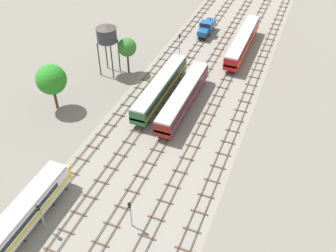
{
  "coord_description": "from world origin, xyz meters",
  "views": [
    {
      "loc": [
        17.61,
        0.53,
        40.67
      ],
      "look_at": [
        0.0,
        45.17,
        1.5
      ],
      "focal_mm": 40.66,
      "sensor_mm": 36.0,
      "label": 1
    }
  ],
  "objects_px": {
    "water_tower": "(107,34)",
    "signal_post_near": "(41,214)",
    "passenger_coach_centre_midfar": "(243,41)",
    "diesel_railcar_left_mid": "(160,87)",
    "shunter_loco_left_far": "(207,27)",
    "diesel_railcar_centre_left_near": "(183,97)",
    "signal_post_nearest": "(180,42)",
    "diesel_railcar_far_left_nearest": "(12,227)",
    "signal_post_mid": "(130,211)"
  },
  "relations": [
    {
      "from": "water_tower",
      "to": "signal_post_near",
      "type": "bearing_deg",
      "value": -74.07
    },
    {
      "from": "passenger_coach_centre_midfar",
      "to": "signal_post_near",
      "type": "relative_size",
      "value": 4.35
    },
    {
      "from": "diesel_railcar_left_mid",
      "to": "shunter_loco_left_far",
      "type": "height_order",
      "value": "diesel_railcar_left_mid"
    },
    {
      "from": "diesel_railcar_centre_left_near",
      "to": "water_tower",
      "type": "xyz_separation_m",
      "value": [
        -17.88,
        6.13,
        5.88
      ]
    },
    {
      "from": "shunter_loco_left_far",
      "to": "diesel_railcar_centre_left_near",
      "type": "bearing_deg",
      "value": -80.72
    },
    {
      "from": "diesel_railcar_centre_left_near",
      "to": "shunter_loco_left_far",
      "type": "bearing_deg",
      "value": 99.28
    },
    {
      "from": "diesel_railcar_centre_left_near",
      "to": "signal_post_near",
      "type": "xyz_separation_m",
      "value": [
        -7.37,
        -30.7,
        0.63
      ]
    },
    {
      "from": "diesel_railcar_left_mid",
      "to": "water_tower",
      "type": "distance_m",
      "value": 15.01
    },
    {
      "from": "diesel_railcar_left_mid",
      "to": "water_tower",
      "type": "bearing_deg",
      "value": 159.88
    },
    {
      "from": "signal_post_near",
      "to": "shunter_loco_left_far",
      "type": "bearing_deg",
      "value": 87.68
    },
    {
      "from": "signal_post_nearest",
      "to": "diesel_railcar_far_left_nearest",
      "type": "bearing_deg",
      "value": -92.74
    },
    {
      "from": "diesel_railcar_centre_left_near",
      "to": "passenger_coach_centre_midfar",
      "type": "bearing_deg",
      "value": 78.78
    },
    {
      "from": "signal_post_nearest",
      "to": "signal_post_near",
      "type": "xyz_separation_m",
      "value": [
        -0.0,
        -48.94,
        0.0
      ]
    },
    {
      "from": "diesel_railcar_far_left_nearest",
      "to": "water_tower",
      "type": "relative_size",
      "value": 2.0
    },
    {
      "from": "signal_post_near",
      "to": "diesel_railcar_left_mid",
      "type": "bearing_deg",
      "value": 85.62
    },
    {
      "from": "diesel_railcar_centre_left_near",
      "to": "signal_post_mid",
      "type": "bearing_deg",
      "value": -84.63
    },
    {
      "from": "shunter_loco_left_far",
      "to": "signal_post_mid",
      "type": "bearing_deg",
      "value": -82.53
    },
    {
      "from": "shunter_loco_left_far",
      "to": "signal_post_mid",
      "type": "height_order",
      "value": "signal_post_mid"
    },
    {
      "from": "water_tower",
      "to": "signal_post_mid",
      "type": "relative_size",
      "value": 2.14
    },
    {
      "from": "diesel_railcar_left_mid",
      "to": "passenger_coach_centre_midfar",
      "type": "distance_m",
      "value": 25.38
    },
    {
      "from": "diesel_railcar_far_left_nearest",
      "to": "passenger_coach_centre_midfar",
      "type": "bearing_deg",
      "value": 75.71
    },
    {
      "from": "diesel_railcar_left_mid",
      "to": "signal_post_mid",
      "type": "relative_size",
      "value": 4.28
    },
    {
      "from": "water_tower",
      "to": "signal_post_near",
      "type": "distance_m",
      "value": 38.66
    },
    {
      "from": "diesel_railcar_centre_left_near",
      "to": "signal_post_nearest",
      "type": "bearing_deg",
      "value": 112.01
    },
    {
      "from": "signal_post_mid",
      "to": "signal_post_nearest",
      "type": "bearing_deg",
      "value": 102.48
    },
    {
      "from": "diesel_railcar_far_left_nearest",
      "to": "diesel_railcar_left_mid",
      "type": "relative_size",
      "value": 1.0
    },
    {
      "from": "passenger_coach_centre_midfar",
      "to": "shunter_loco_left_far",
      "type": "distance_m",
      "value": 11.19
    },
    {
      "from": "signal_post_mid",
      "to": "diesel_railcar_left_mid",
      "type": "bearing_deg",
      "value": 104.99
    },
    {
      "from": "diesel_railcar_far_left_nearest",
      "to": "signal_post_near",
      "type": "distance_m",
      "value": 3.52
    },
    {
      "from": "signal_post_nearest",
      "to": "passenger_coach_centre_midfar",
      "type": "bearing_deg",
      "value": 28.0
    },
    {
      "from": "diesel_railcar_centre_left_near",
      "to": "shunter_loco_left_far",
      "type": "xyz_separation_m",
      "value": [
        -4.92,
        30.09,
        -0.59
      ]
    },
    {
      "from": "diesel_railcar_centre_left_near",
      "to": "passenger_coach_centre_midfar",
      "type": "relative_size",
      "value": 0.93
    },
    {
      "from": "signal_post_mid",
      "to": "water_tower",
      "type": "bearing_deg",
      "value": 122.2
    },
    {
      "from": "passenger_coach_centre_midfar",
      "to": "shunter_loco_left_far",
      "type": "bearing_deg",
      "value": 151.6
    },
    {
      "from": "signal_post_near",
      "to": "diesel_railcar_centre_left_near",
      "type": "bearing_deg",
      "value": 76.49
    },
    {
      "from": "diesel_railcar_left_mid",
      "to": "passenger_coach_centre_midfar",
      "type": "relative_size",
      "value": 0.93
    },
    {
      "from": "diesel_railcar_centre_left_near",
      "to": "signal_post_near",
      "type": "relative_size",
      "value": 4.05
    },
    {
      "from": "signal_post_nearest",
      "to": "signal_post_mid",
      "type": "bearing_deg",
      "value": -77.52
    },
    {
      "from": "diesel_railcar_left_mid",
      "to": "signal_post_near",
      "type": "distance_m",
      "value": 32.18
    },
    {
      "from": "signal_post_nearest",
      "to": "diesel_railcar_centre_left_near",
      "type": "bearing_deg",
      "value": -67.99
    },
    {
      "from": "diesel_railcar_far_left_nearest",
      "to": "water_tower",
      "type": "bearing_deg",
      "value": 101.59
    },
    {
      "from": "water_tower",
      "to": "signal_post_nearest",
      "type": "bearing_deg",
      "value": 49.05
    },
    {
      "from": "water_tower",
      "to": "diesel_railcar_centre_left_near",
      "type": "bearing_deg",
      "value": -18.92
    },
    {
      "from": "shunter_loco_left_far",
      "to": "signal_post_near",
      "type": "relative_size",
      "value": 1.67
    },
    {
      "from": "signal_post_mid",
      "to": "passenger_coach_centre_midfar",
      "type": "bearing_deg",
      "value": 87.24
    },
    {
      "from": "passenger_coach_centre_midfar",
      "to": "signal_post_mid",
      "type": "bearing_deg",
      "value": -92.76
    },
    {
      "from": "diesel_railcar_far_left_nearest",
      "to": "shunter_loco_left_far",
      "type": "distance_m",
      "value": 63.42
    },
    {
      "from": "diesel_railcar_far_left_nearest",
      "to": "signal_post_nearest",
      "type": "relative_size",
      "value": 4.06
    },
    {
      "from": "passenger_coach_centre_midfar",
      "to": "signal_post_near",
      "type": "bearing_deg",
      "value": -102.49
    },
    {
      "from": "signal_post_near",
      "to": "diesel_railcar_far_left_nearest",
      "type": "bearing_deg",
      "value": -135.31
    }
  ]
}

